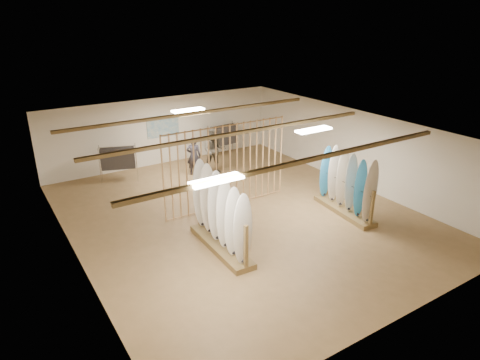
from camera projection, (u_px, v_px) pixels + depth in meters
floor at (240, 215)px, 13.69m from camera, size 12.00×12.00×0.00m
ceiling at (240, 130)px, 12.65m from camera, size 12.00×12.00×0.00m
wall_back at (163, 131)px, 17.87m from camera, size 12.00×0.00×12.00m
wall_front at (402, 265)px, 8.47m from camera, size 12.00×0.00×12.00m
wall_left at (71, 212)px, 10.68m from camera, size 0.00×12.00×12.00m
wall_right at (355, 148)px, 15.66m from camera, size 0.00×12.00×12.00m
ceiling_slats at (240, 132)px, 12.68m from camera, size 9.50×6.12×0.10m
light_panels at (240, 132)px, 12.67m from camera, size 1.20×0.35×0.06m
bamboo_partition at (227, 167)px, 13.80m from camera, size 4.45×0.05×2.78m
poster at (163, 126)px, 17.78m from camera, size 1.40×0.03×0.90m
rack_left at (221, 224)px, 11.46m from camera, size 0.69×2.74×2.19m
rack_right at (345, 193)px, 13.58m from camera, size 0.84×2.58×2.04m
clothing_rack_a at (118, 158)px, 16.04m from camera, size 1.27×0.73×1.42m
clothing_rack_b at (223, 135)px, 18.84m from camera, size 1.36×0.51×1.47m
shopper_a at (194, 153)px, 16.73m from camera, size 0.77×0.71×1.75m
shopper_b at (214, 147)px, 16.85m from camera, size 1.29×1.21×2.14m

